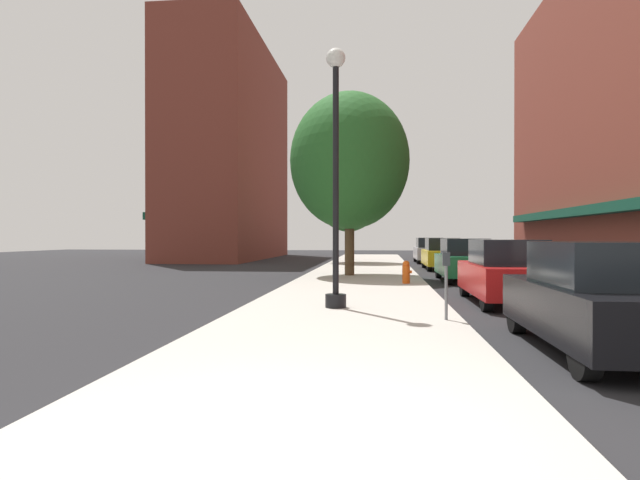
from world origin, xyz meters
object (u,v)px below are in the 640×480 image
object	(u,v)px
lamppost	(336,172)
car_green	(464,261)
tree_near	(350,161)
car_yellow	(442,254)
car_black	(600,299)
car_red	(506,272)
tree_mid	(348,192)
parking_meter_near	(446,277)
car_silver	(429,251)
fire_hydrant	(406,272)

from	to	relation	value
lamppost	car_green	xyz separation A→B (m)	(4.23, 8.95, -2.39)
tree_near	car_yellow	distance (m)	8.62
car_black	car_yellow	bearing A→B (deg)	91.70
car_yellow	car_green	bearing A→B (deg)	-90.15
car_yellow	lamppost	bearing A→B (deg)	-104.69
lamppost	tree_near	world-z (taller)	tree_near
lamppost	car_red	bearing A→B (deg)	26.27
car_black	car_red	distance (m)	5.91
car_yellow	tree_mid	bearing A→B (deg)	135.66
parking_meter_near	car_silver	distance (m)	25.15
tree_near	car_silver	world-z (taller)	tree_near
fire_hydrant	car_black	world-z (taller)	car_black
lamppost	car_silver	bearing A→B (deg)	79.80
parking_meter_near	car_red	world-z (taller)	car_red
car_green	car_yellow	xyz separation A→B (m)	(0.00, 7.35, 0.00)
parking_meter_near	car_yellow	size ratio (longest dim) A/B	0.30
lamppost	tree_mid	distance (m)	21.41
lamppost	car_green	size ratio (longest dim) A/B	1.37
fire_hydrant	tree_mid	xyz separation A→B (m)	(-2.87, 14.90, 3.99)
fire_hydrant	car_green	size ratio (longest dim) A/B	0.18
car_green	car_yellow	world-z (taller)	same
car_black	car_green	world-z (taller)	same
lamppost	fire_hydrant	world-z (taller)	lamppost
tree_near	car_black	xyz separation A→B (m)	(4.49, -14.01, -4.09)
lamppost	car_silver	size ratio (longest dim) A/B	1.37
parking_meter_near	car_red	xyz separation A→B (m)	(1.95, 3.66, -0.14)
lamppost	tree_near	size ratio (longest dim) A/B	0.77
parking_meter_near	tree_near	xyz separation A→B (m)	(-2.54, 11.75, 3.95)
tree_mid	car_red	xyz separation A→B (m)	(5.19, -19.26, -3.70)
car_green	tree_near	bearing A→B (deg)	166.15
tree_mid	car_yellow	bearing A→B (deg)	-44.19
tree_near	car_red	world-z (taller)	tree_near
parking_meter_near	car_silver	bearing A→B (deg)	85.55
parking_meter_near	car_silver	xyz separation A→B (m)	(1.95, 25.07, -0.14)
lamppost	car_silver	world-z (taller)	lamppost
lamppost	car_green	world-z (taller)	lamppost
parking_meter_near	car_yellow	world-z (taller)	car_yellow
car_black	car_yellow	size ratio (longest dim) A/B	1.00
tree_mid	car_yellow	xyz separation A→B (m)	(5.19, -5.05, -3.70)
parking_meter_near	car_black	xyz separation A→B (m)	(1.95, -2.26, -0.14)
car_green	car_yellow	size ratio (longest dim) A/B	1.00
car_yellow	fire_hydrant	bearing A→B (deg)	-103.42
fire_hydrant	car_red	bearing A→B (deg)	-61.95
fire_hydrant	car_yellow	distance (m)	10.13
tree_near	car_red	distance (m)	10.12
parking_meter_near	car_green	world-z (taller)	car_green
fire_hydrant	car_green	xyz separation A→B (m)	(2.32, 2.50, 0.29)
tree_near	car_green	xyz separation A→B (m)	(4.49, -1.24, -4.09)
fire_hydrant	car_black	bearing A→B (deg)	-77.26
tree_near	car_black	distance (m)	15.27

